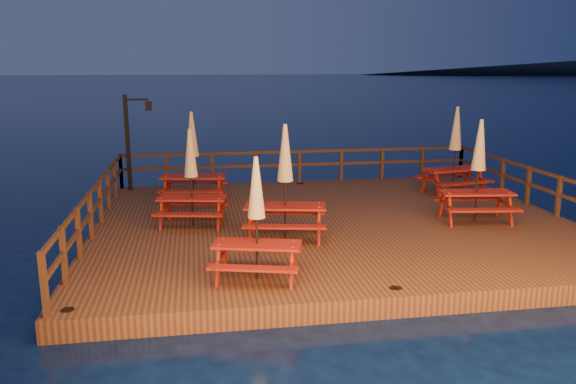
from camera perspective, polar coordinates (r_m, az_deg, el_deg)
name	(u,v)px	position (r m, az deg, el deg)	size (l,w,h in m)	color
ground	(333,235)	(14.63, 4.62, -4.33)	(500.00, 500.00, 0.00)	black
deck	(333,227)	(14.57, 4.63, -3.58)	(12.00, 10.00, 0.40)	#452316
deck_piles	(333,246)	(14.72, 4.60, -5.45)	(11.44, 9.44, 1.40)	#31210F
railing	(319,177)	(16.02, 3.16, 1.50)	(11.80, 9.75, 1.10)	#31210F
lamp_post	(132,134)	(18.33, -15.54, 5.74)	(0.85, 0.18, 3.00)	black
picnic_table_0	(455,149)	(17.83, 16.61, 4.18)	(2.11, 1.84, 2.68)	maroon
picnic_table_1	(478,169)	(14.80, 18.75, 2.19)	(1.99, 1.72, 2.60)	maroon
picnic_table_2	(285,180)	(12.60, -0.29, 1.20)	(2.10, 1.84, 2.63)	maroon
picnic_table_3	(257,217)	(10.22, -3.21, -2.53)	(1.90, 1.69, 2.31)	maroon
picnic_table_4	(193,156)	(16.27, -9.66, 3.64)	(2.03, 1.75, 2.62)	maroon
picnic_table_5	(191,176)	(13.89, -9.82, 1.61)	(1.91, 1.68, 2.40)	maroon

